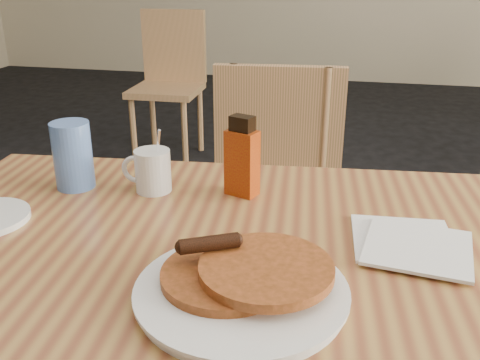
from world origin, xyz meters
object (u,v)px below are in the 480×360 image
(main_table, at_px, (216,265))
(syrup_bottle, at_px, (242,159))
(chair_main_far, at_px, (272,188))
(coffee_mug, at_px, (152,170))
(blue_tumbler, at_px, (73,155))
(chair_wall_extra, at_px, (170,71))
(pancake_plate, at_px, (243,284))

(main_table, relative_size, syrup_bottle, 7.70)
(chair_main_far, xyz_separation_m, syrup_bottle, (0.02, -0.52, 0.29))
(main_table, bearing_deg, chair_main_far, 91.39)
(coffee_mug, bearing_deg, syrup_bottle, -7.74)
(chair_main_far, xyz_separation_m, blue_tumbler, (-0.34, -0.56, 0.28))
(chair_main_far, distance_m, syrup_bottle, 0.60)
(chair_main_far, height_order, coffee_mug, chair_main_far)
(coffee_mug, xyz_separation_m, blue_tumbler, (-0.17, -0.02, 0.02))
(main_table, xyz_separation_m, blue_tumbler, (-0.36, 0.18, 0.11))
(chair_main_far, relative_size, chair_wall_extra, 0.99)
(pancake_plate, height_order, syrup_bottle, syrup_bottle)
(main_table, relative_size, chair_wall_extra, 1.41)
(chair_main_far, height_order, pancake_plate, chair_main_far)
(pancake_plate, xyz_separation_m, coffee_mug, (-0.27, 0.34, 0.03))
(coffee_mug, bearing_deg, blue_tumbler, 170.89)
(main_table, xyz_separation_m, coffee_mug, (-0.19, 0.20, 0.09))
(chair_wall_extra, height_order, pancake_plate, chair_wall_extra)
(chair_wall_extra, distance_m, pancake_plate, 2.81)
(main_table, height_order, chair_main_far, chair_main_far)
(pancake_plate, relative_size, coffee_mug, 2.20)
(pancake_plate, bearing_deg, blue_tumbler, 143.86)
(main_table, height_order, coffee_mug, coffee_mug)
(chair_wall_extra, relative_size, coffee_mug, 6.53)
(coffee_mug, height_order, blue_tumbler, blue_tumbler)
(pancake_plate, distance_m, syrup_bottle, 0.37)
(chair_main_far, bearing_deg, main_table, -93.78)
(main_table, relative_size, pancake_plate, 4.17)
(chair_wall_extra, bearing_deg, blue_tumbler, -76.90)
(chair_wall_extra, xyz_separation_m, coffee_mug, (0.77, -2.27, 0.25))
(coffee_mug, distance_m, syrup_bottle, 0.19)
(main_table, distance_m, chair_main_far, 0.76)
(pancake_plate, bearing_deg, chair_wall_extra, 111.80)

